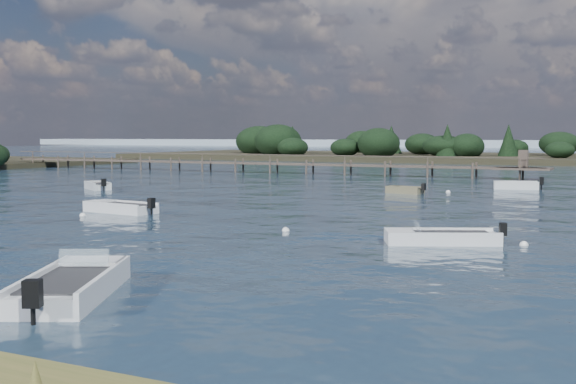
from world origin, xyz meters
The scene contains 13 objects.
ground centered at (0.00, 60.00, 0.00)m, with size 400.00×400.00×0.00m, color #162635.
dinghy_mid_grey centered at (-10.52, 9.21, 0.15)m, with size 4.49×2.05×1.12m.
dinghy_near_olive centered at (1.29, -6.96, 0.17)m, with size 3.82×5.27×1.30m.
tender_far_grey centered at (-22.66, 21.32, 0.16)m, with size 3.33×2.83×1.13m.
tender_far_white centered at (-0.91, 27.89, 0.14)m, with size 2.93×1.57×0.98m.
tender_far_grey_b centered at (5.38, 35.31, 0.17)m, with size 3.64×1.98×1.22m.
dinghy_mid_white_a centered at (7.31, 5.96, 0.14)m, with size 4.44×3.15×1.04m.
buoy_b centered at (10.15, 6.84, 0.00)m, with size 0.32×0.32×0.32m, color silver.
buoy_c centered at (-11.15, 7.08, 0.00)m, with size 0.32×0.32×0.32m, color silver.
buoy_e centered at (1.56, 30.13, 0.00)m, with size 0.32×0.32×0.32m, color silver.
buoy_extra_a centered at (0.52, 6.52, 0.00)m, with size 0.32×0.32×0.32m, color silver.
jetty centered at (-21.74, 47.99, 0.98)m, with size 64.50×3.20×3.40m.
distant_haze centered at (-90.00, 230.00, 0.00)m, with size 280.00×20.00×2.40m, color #8C9FAD.
Camera 1 is at (14.07, -20.49, 4.03)m, focal length 45.00 mm.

